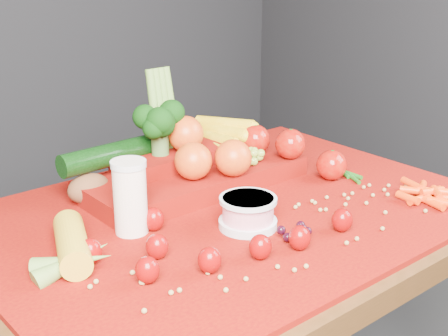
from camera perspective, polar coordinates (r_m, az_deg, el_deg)
table at (r=1.37m, az=0.54°, el=-7.89°), size 1.10×0.80×0.75m
red_cloth at (r=1.33m, az=0.56°, el=-4.04°), size 1.05×0.75×0.01m
milk_glass at (r=1.21m, az=-8.60°, el=-2.41°), size 0.07×0.07×0.15m
yogurt_bowl at (r=1.23m, az=2.21°, el=-3.98°), size 0.12×0.12×0.06m
strawberry_scatter at (r=1.13m, az=-1.34°, el=-6.75°), size 0.48×0.28×0.05m
dark_grape_cluster at (r=1.20m, az=6.58°, el=-5.81°), size 0.06×0.05×0.03m
soybean_scatter at (r=1.19m, az=6.85°, el=-6.57°), size 0.84×0.24×0.01m
corn_ear at (r=1.12m, az=-13.69°, el=-7.85°), size 0.23×0.26×0.06m
potato at (r=1.38m, az=-12.25°, el=-1.84°), size 0.10×0.07×0.07m
baby_carrot_pile at (r=1.43m, az=17.59°, el=-2.25°), size 0.18×0.17×0.03m
green_bean_pile at (r=1.56m, az=11.00°, el=-0.20°), size 0.14×0.12×0.01m
produce_mound at (r=1.44m, az=-2.32°, el=0.74°), size 0.60×0.35×0.27m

